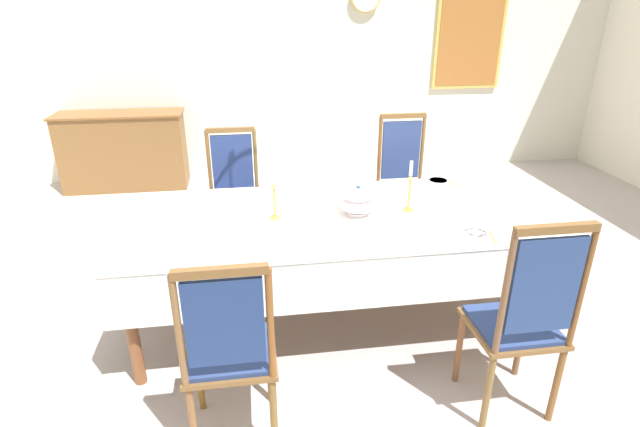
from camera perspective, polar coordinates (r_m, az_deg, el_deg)
The scene contains 18 objects.
ground at distance 3.73m, azimuth 2.13°, elevation -10.93°, with size 8.14×6.35×0.04m, color #B7ACAC.
back_wall at distance 6.28m, azimuth -3.26°, elevation 19.99°, with size 8.14×0.08×3.44m, color silver.
dining_table at distance 3.28m, azimuth 2.63°, elevation -1.31°, with size 2.80×1.21×0.78m.
tablecloth at distance 3.28m, azimuth 2.63°, elevation -1.32°, with size 2.82×1.23×0.33m.
chair_south_a at distance 2.44m, azimuth -10.45°, elevation -15.21°, with size 0.44×0.42×1.08m.
chair_north_a at distance 4.21m, azimuth -9.89°, elevation 2.17°, with size 0.44×0.42×1.13m.
chair_south_b at distance 2.76m, azimuth 22.38°, elevation -11.10°, with size 0.44×0.42×1.17m.
chair_north_b at distance 4.41m, azimuth 9.59°, elevation 3.49°, with size 0.44×0.42×1.20m.
soup_tureen at distance 3.23m, azimuth 4.41°, elevation 1.54°, with size 0.25×0.25×0.20m.
candlestick_west at distance 3.15m, azimuth -5.29°, elevation 1.63°, with size 0.07×0.07×0.34m.
candlestick_east at distance 3.31m, azimuth 10.31°, elevation 2.54°, with size 0.07×0.07×0.35m.
bowl_near_left at distance 3.91m, azimuth 13.51°, elevation 3.61°, with size 0.17×0.17×0.03m.
bowl_near_right at distance 3.07m, azimuth 17.55°, elevation -2.32°, with size 0.15×0.15×0.04m.
bowl_far_left at distance 3.98m, azimuth 16.52°, elevation 3.60°, with size 0.15×0.15×0.03m.
spoon_primary at distance 3.98m, azimuth 14.88°, elevation 3.61°, with size 0.03×0.18×0.01m.
spoon_secondary at distance 3.15m, azimuth 19.16°, elevation -2.22°, with size 0.05×0.18×0.01m.
sideboard at distance 6.32m, azimuth -21.74°, elevation 6.75°, with size 1.44×0.48×0.90m.
framed_painting at distance 6.80m, azimuth 17.00°, elevation 19.43°, with size 0.89×0.05×1.37m.
Camera 1 is at (-0.59, -3.03, 2.07)m, focal length 27.64 mm.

